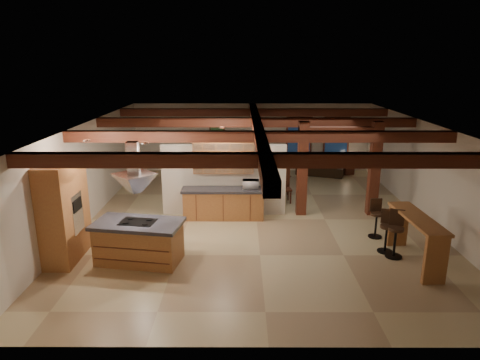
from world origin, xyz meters
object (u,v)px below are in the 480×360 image
object	(u,v)px
kitchen_island	(139,241)
sofa	(320,169)
bar_counter	(416,232)
dining_table	(260,187)

from	to	relation	value
kitchen_island	sofa	xyz separation A→B (m)	(5.72, 8.02, -0.23)
kitchen_island	bar_counter	bearing A→B (deg)	-0.44
sofa	kitchen_island	bearing A→B (deg)	74.56
dining_table	sofa	bearing A→B (deg)	66.05
kitchen_island	bar_counter	distance (m)	6.51
kitchen_island	dining_table	xyz separation A→B (m)	(3.09, 5.07, -0.17)
dining_table	sofa	distance (m)	3.95
kitchen_island	dining_table	distance (m)	5.94
kitchen_island	dining_table	size ratio (longest dim) A/B	1.12
dining_table	bar_counter	bearing A→B (deg)	-38.48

